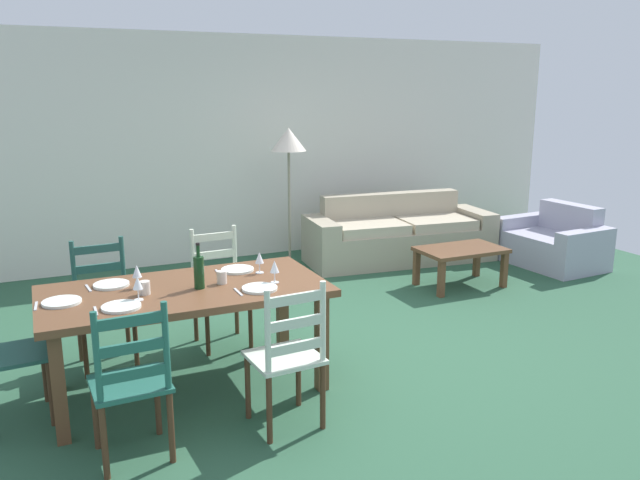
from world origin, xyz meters
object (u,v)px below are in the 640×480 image
(dining_chair_near_right, at_px, (288,356))
(wine_glass_near_right, at_px, (275,268))
(wine_glass_far_left, at_px, (137,272))
(coffee_cup_primary, at_px, (222,277))
(coffee_cup_secondary, at_px, (145,288))
(dining_table, at_px, (186,300))
(standing_lamp, at_px, (289,148))
(couch, at_px, (398,237))
(coffee_table, at_px, (461,254))
(dining_chair_far_left, at_px, (104,304))
(wine_glass_far_right, at_px, (259,258))
(wine_glass_near_left, at_px, (138,284))
(dining_chair_far_right, at_px, (219,287))
(wine_bottle, at_px, (199,271))
(armchair_upholstered, at_px, (555,244))
(dining_chair_head_west, at_px, (5,351))
(dining_chair_near_left, at_px, (131,383))

(dining_chair_near_right, distance_m, wine_glass_near_right, 0.74)
(wine_glass_far_left, relative_size, coffee_cup_primary, 1.79)
(wine_glass_near_right, height_order, coffee_cup_secondary, wine_glass_near_right)
(dining_table, height_order, wine_glass_near_right, wine_glass_near_right)
(wine_glass_near_right, bearing_deg, standing_lamp, 66.40)
(dining_chair_near_right, distance_m, couch, 4.19)
(coffee_table, bearing_deg, dining_chair_far_left, -172.38)
(dining_chair_far_left, height_order, wine_glass_far_right, dining_chair_far_left)
(wine_glass_far_right, distance_m, coffee_table, 2.88)
(wine_glass_far_left, height_order, coffee_cup_secondary, wine_glass_far_left)
(wine_glass_near_left, height_order, wine_glass_far_left, same)
(dining_chair_far_right, bearing_deg, wine_glass_near_right, -80.15)
(wine_bottle, xyz_separation_m, wine_glass_far_right, (0.49, 0.18, -0.01))
(wine_bottle, distance_m, couch, 3.98)
(dining_table, distance_m, dining_chair_far_left, 0.88)
(dining_chair_far_right, xyz_separation_m, wine_glass_near_right, (0.16, -0.90, 0.38))
(wine_glass_far_right, xyz_separation_m, armchair_upholstered, (4.19, 1.33, -0.61))
(dining_chair_head_west, bearing_deg, dining_chair_near_left, -49.85)
(dining_chair_near_right, relative_size, dining_chair_far_right, 1.00)
(dining_table, distance_m, wine_glass_near_left, 0.41)
(wine_bottle, bearing_deg, couch, 38.89)
(wine_glass_near_right, xyz_separation_m, armchair_upholstered, (4.17, 1.61, -0.61))
(wine_glass_near_right, bearing_deg, dining_table, 166.11)
(dining_chair_far_right, height_order, wine_glass_far_left, dining_chair_far_right)
(coffee_cup_primary, bearing_deg, wine_glass_far_left, 165.50)
(armchair_upholstered, relative_size, standing_lamp, 0.74)
(dining_chair_head_west, relative_size, coffee_cup_secondary, 10.67)
(dining_chair_far_right, height_order, wine_glass_near_left, dining_chair_far_right)
(armchair_upholstered, bearing_deg, wine_glass_near_right, -158.92)
(dining_chair_far_right, distance_m, wine_glass_near_right, 0.99)
(wine_glass_far_right, xyz_separation_m, coffee_table, (2.62, 1.08, -0.51))
(dining_chair_far_left, height_order, couch, dining_chair_far_left)
(wine_glass_near_right, distance_m, standing_lamp, 3.05)
(dining_chair_far_left, relative_size, coffee_table, 1.07)
(wine_bottle, bearing_deg, dining_chair_far_right, 66.31)
(wine_bottle, height_order, wine_glass_far_left, wine_bottle)
(wine_glass_far_left, bearing_deg, dining_table, -23.86)
(wine_bottle, distance_m, wine_glass_far_left, 0.42)
(coffee_cup_primary, bearing_deg, couch, 40.01)
(coffee_table, bearing_deg, wine_bottle, -157.98)
(dining_chair_near_right, relative_size, coffee_cup_secondary, 10.67)
(wine_glass_near_right, xyz_separation_m, standing_lamp, (1.20, 2.75, 0.55))
(wine_bottle, height_order, wine_glass_near_left, wine_bottle)
(dining_table, distance_m, dining_chair_near_right, 0.91)
(dining_chair_head_west, bearing_deg, coffee_cup_primary, -1.54)
(dining_table, xyz_separation_m, wine_glass_near_left, (-0.33, -0.14, 0.20))
(wine_glass_near_left, relative_size, coffee_cup_primary, 1.79)
(dining_table, relative_size, dining_chair_far_left, 1.98)
(wine_glass_far_right, xyz_separation_m, standing_lamp, (1.22, 2.48, 0.55))
(dining_chair_head_west, relative_size, wine_bottle, 3.04)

